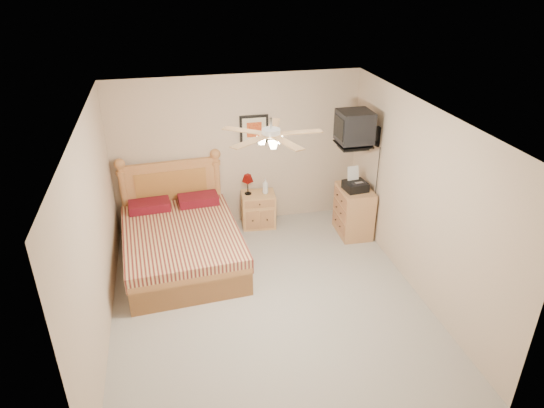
% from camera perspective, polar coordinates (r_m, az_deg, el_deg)
% --- Properties ---
extents(floor, '(4.50, 4.50, 0.00)m').
position_cam_1_polar(floor, '(6.56, -0.49, -11.16)').
color(floor, '#9A958B').
rests_on(floor, ground).
extents(ceiling, '(4.00, 4.50, 0.04)m').
position_cam_1_polar(ceiling, '(5.39, -0.59, 10.27)').
color(ceiling, white).
rests_on(ceiling, ground).
extents(wall_back, '(4.00, 0.04, 2.50)m').
position_cam_1_polar(wall_back, '(7.89, -4.05, 6.11)').
color(wall_back, tan).
rests_on(wall_back, ground).
extents(wall_front, '(4.00, 0.04, 2.50)m').
position_cam_1_polar(wall_front, '(4.10, 6.47, -16.26)').
color(wall_front, tan).
rests_on(wall_front, ground).
extents(wall_left, '(0.04, 4.50, 2.50)m').
position_cam_1_polar(wall_left, '(5.84, -20.13, -3.48)').
color(wall_left, tan).
rests_on(wall_left, ground).
extents(wall_right, '(0.04, 4.50, 2.50)m').
position_cam_1_polar(wall_right, '(6.54, 16.84, 0.41)').
color(wall_right, tan).
rests_on(wall_right, ground).
extents(bed, '(1.72, 2.19, 1.35)m').
position_cam_1_polar(bed, '(7.02, -10.77, -2.24)').
color(bed, '#C1713B').
rests_on(bed, ground).
extents(nightstand, '(0.58, 0.45, 0.59)m').
position_cam_1_polar(nightstand, '(8.10, -1.61, -0.65)').
color(nightstand, tan).
rests_on(nightstand, ground).
extents(table_lamp, '(0.22, 0.22, 0.35)m').
position_cam_1_polar(table_lamp, '(7.89, -2.87, 2.34)').
color(table_lamp, '#5F0905').
rests_on(table_lamp, nightstand).
extents(lotion_bottle, '(0.11, 0.11, 0.26)m').
position_cam_1_polar(lotion_bottle, '(7.93, -0.80, 2.11)').
color(lotion_bottle, silver).
rests_on(lotion_bottle, nightstand).
extents(framed_picture, '(0.46, 0.04, 0.46)m').
position_cam_1_polar(framed_picture, '(7.79, -2.13, 8.78)').
color(framed_picture, black).
rests_on(framed_picture, wall_back).
extents(dresser, '(0.50, 0.70, 0.81)m').
position_cam_1_polar(dresser, '(7.93, 9.59, -0.82)').
color(dresser, '#A77742').
rests_on(dresser, ground).
extents(fax_machine, '(0.37, 0.39, 0.36)m').
position_cam_1_polar(fax_machine, '(7.62, 9.84, 2.85)').
color(fax_machine, black).
rests_on(fax_machine, dresser).
extents(magazine_lower, '(0.26, 0.30, 0.02)m').
position_cam_1_polar(magazine_lower, '(7.89, 8.95, 2.44)').
color(magazine_lower, tan).
rests_on(magazine_lower, dresser).
extents(magazine_upper, '(0.21, 0.28, 0.02)m').
position_cam_1_polar(magazine_upper, '(7.91, 8.99, 2.70)').
color(magazine_upper, tan).
rests_on(magazine_upper, magazine_lower).
extents(wall_tv, '(0.56, 0.46, 0.58)m').
position_cam_1_polar(wall_tv, '(7.33, 10.77, 8.73)').
color(wall_tv, black).
rests_on(wall_tv, wall_right).
extents(ceiling_fan, '(1.14, 1.14, 0.28)m').
position_cam_1_polar(ceiling_fan, '(5.24, -0.12, 8.20)').
color(ceiling_fan, white).
rests_on(ceiling_fan, ceiling).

